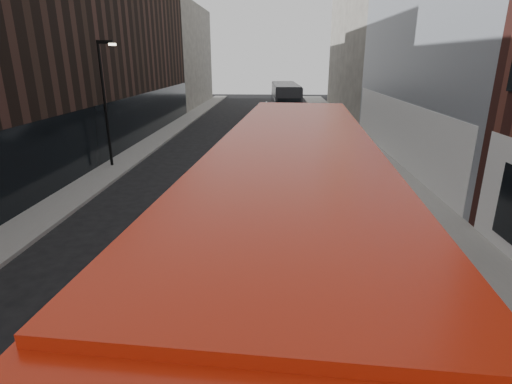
# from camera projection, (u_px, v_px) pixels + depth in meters

# --- Properties ---
(sidewalk_right) EXTENTS (3.00, 80.00, 0.15)m
(sidewalk_right) POSITION_uv_depth(u_px,v_px,m) (356.00, 145.00, 29.79)
(sidewalk_right) COLOR slate
(sidewalk_right) RESTS_ON ground
(sidewalk_left) EXTENTS (2.00, 80.00, 0.15)m
(sidewalk_left) POSITION_uv_depth(u_px,v_px,m) (152.00, 143.00, 30.51)
(sidewalk_left) COLOR slate
(sidewalk_left) RESTS_ON ground
(building_victorian) EXTENTS (6.50, 24.00, 21.00)m
(building_victorian) POSITION_uv_depth(u_px,v_px,m) (366.00, 26.00, 44.56)
(building_victorian) COLOR #5F5A53
(building_victorian) RESTS_ON ground
(building_left_mid) EXTENTS (5.00, 24.00, 14.00)m
(building_left_mid) POSITION_uv_depth(u_px,v_px,m) (121.00, 48.00, 33.21)
(building_left_mid) COLOR black
(building_left_mid) RESTS_ON ground
(building_left_far) EXTENTS (5.00, 20.00, 13.00)m
(building_left_far) POSITION_uv_depth(u_px,v_px,m) (181.00, 56.00, 54.21)
(building_left_far) COLOR #5F5A53
(building_left_far) RESTS_ON ground
(street_lamp) EXTENTS (1.06, 0.22, 7.00)m
(street_lamp) POSITION_uv_depth(u_px,v_px,m) (105.00, 96.00, 22.59)
(street_lamp) COLOR black
(street_lamp) RESTS_ON sidewalk_left
(red_bus) EXTENTS (3.66, 12.20, 4.86)m
(red_bus) POSITION_uv_depth(u_px,v_px,m) (293.00, 243.00, 7.95)
(red_bus) COLOR #A11C09
(red_bus) RESTS_ON ground
(grey_bus) EXTENTS (3.17, 11.49, 3.67)m
(grey_bus) POSITION_uv_depth(u_px,v_px,m) (285.00, 100.00, 42.97)
(grey_bus) COLOR black
(grey_bus) RESTS_ON ground
(car_a) EXTENTS (1.78, 3.95, 1.32)m
(car_a) POSITION_uv_depth(u_px,v_px,m) (323.00, 168.00, 21.25)
(car_a) COLOR black
(car_a) RESTS_ON ground
(car_b) EXTENTS (1.86, 4.31, 1.38)m
(car_b) POSITION_uv_depth(u_px,v_px,m) (269.00, 134.00, 30.85)
(car_b) COLOR gray
(car_b) RESTS_ON ground
(car_c) EXTENTS (2.30, 5.05, 1.43)m
(car_c) POSITION_uv_depth(u_px,v_px,m) (267.00, 129.00, 32.48)
(car_c) COLOR black
(car_c) RESTS_ON ground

